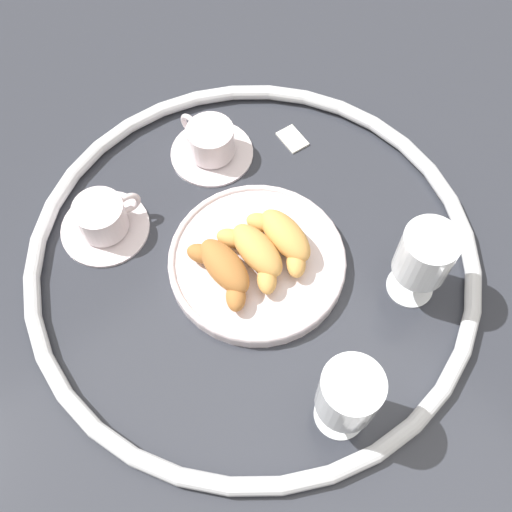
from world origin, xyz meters
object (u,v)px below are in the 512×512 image
juice_glass_right (349,395)px  juice_glass_left (424,257)px  coffee_cup_far (210,143)px  croissant_large (284,237)px  sugar_packet (292,138)px  pastry_plate (256,262)px  croissant_small (254,253)px  croissant_extra (224,269)px  coffee_cup_near (103,220)px

juice_glass_right → juice_glass_left: bearing=-71.6°
coffee_cup_far → croissant_large: bearing=171.5°
juice_glass_right → sugar_packet: (0.38, -0.26, -0.09)m
pastry_plate → sugar_packet: 0.25m
croissant_small → croissant_extra: (0.01, 0.05, 0.00)m
coffee_cup_far → juice_glass_left: bearing=-169.4°
pastry_plate → coffee_cup_near: size_ratio=1.93×
coffee_cup_far → sugar_packet: bearing=-118.0°
croissant_extra → juice_glass_right: juice_glass_right is taller
croissant_small → coffee_cup_near: size_ratio=1.01×
juice_glass_right → sugar_packet: 0.47m
coffee_cup_far → juice_glass_right: size_ratio=0.97×
coffee_cup_far → sugar_packet: size_ratio=2.72×
pastry_plate → croissant_extra: croissant_extra is taller
coffee_cup_near → coffee_cup_far: (0.01, -0.21, 0.00)m
pastry_plate → coffee_cup_far: bearing=-20.7°
coffee_cup_near → juice_glass_right: size_ratio=0.97×
pastry_plate → coffee_cup_near: (0.20, 0.13, 0.01)m
coffee_cup_far → juice_glass_right: bearing=163.0°
coffee_cup_near → juice_glass_right: (-0.44, -0.08, 0.07)m
croissant_extra → juice_glass_left: (-0.18, -0.20, 0.05)m
sugar_packet → coffee_cup_far: bearing=68.4°
coffee_cup_near → juice_glass_right: juice_glass_right is taller
juice_glass_left → coffee_cup_far: bearing=10.6°
coffee_cup_far → pastry_plate: bearing=159.3°
croissant_extra → sugar_packet: (0.13, -0.25, -0.04)m
croissant_small → coffee_cup_near: (0.20, 0.13, -0.02)m
pastry_plate → croissant_large: (-0.01, -0.05, 0.03)m
croissant_large → pastry_plate: bearing=81.0°
juice_glass_left → sugar_packet: bearing=-9.1°
croissant_large → juice_glass_left: juice_glass_left is taller
croissant_extra → juice_glass_left: bearing=-131.6°
croissant_extra → sugar_packet: size_ratio=2.74×
pastry_plate → coffee_cup_far: 0.22m
croissant_large → juice_glass_right: (-0.23, 0.10, 0.05)m
croissant_large → sugar_packet: size_ratio=2.74×
croissant_extra → juice_glass_right: 0.25m
pastry_plate → croissant_extra: (0.01, 0.05, 0.03)m
croissant_small → juice_glass_right: juice_glass_right is taller
croissant_extra → coffee_cup_near: croissant_extra is taller
pastry_plate → coffee_cup_near: coffee_cup_near is taller
croissant_extra → juice_glass_left: size_ratio=0.98×
juice_glass_right → croissant_small: bearing=-13.0°
croissant_extra → coffee_cup_near: bearing=23.4°
coffee_cup_near → sugar_packet: size_ratio=2.72×
croissant_large → coffee_cup_near: bearing=41.5°
sugar_packet → croissant_extra: bearing=124.6°
croissant_small → coffee_cup_far: bearing=-21.5°
pastry_plate → croissant_small: 0.03m
croissant_extra → pastry_plate: bearing=-98.3°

